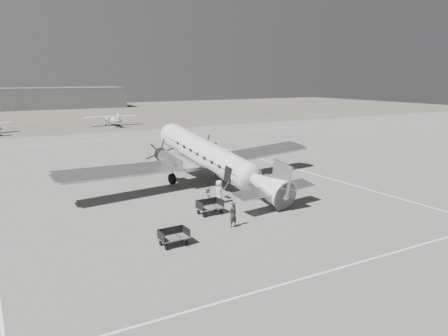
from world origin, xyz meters
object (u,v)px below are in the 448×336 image
at_px(ground_crew, 233,214).
at_px(baggage_cart_near, 210,207).
at_px(baggage_cart_far, 174,237).
at_px(dc3_airliner, 213,160).
at_px(passenger, 219,192).
at_px(ramp_agent, 208,197).
at_px(light_plane_right, 113,120).
at_px(hangar_main, 56,98).

bearing_deg(ground_crew, baggage_cart_near, -101.70).
relative_size(baggage_cart_far, ground_crew, 1.02).
distance_m(baggage_cart_far, ground_crew, 4.90).
height_order(dc3_airliner, passenger, dc3_airliner).
relative_size(dc3_airliner, ramp_agent, 16.49).
bearing_deg(ramp_agent, dc3_airliner, -22.61).
xyz_separation_m(light_plane_right, ramp_agent, (-9.46, -60.83, -0.31)).
height_order(baggage_cart_far, passenger, passenger).
distance_m(dc3_airliner, light_plane_right, 55.86).
bearing_deg(baggage_cart_near, passenger, 44.55).
bearing_deg(passenger, ground_crew, -177.41).
distance_m(light_plane_right, ground_crew, 66.33).
height_order(dc3_airliner, baggage_cart_far, dc3_airliner).
distance_m(baggage_cart_near, baggage_cart_far, 6.40).
height_order(hangar_main, passenger, hangar_main).
xyz_separation_m(dc3_airliner, passenger, (-2.01, -4.75, -1.64)).
height_order(light_plane_right, baggage_cart_near, light_plane_right).
distance_m(hangar_main, light_plane_right, 60.11).
xyz_separation_m(baggage_cart_near, ground_crew, (0.05, -3.23, 0.34)).
height_order(dc3_airliner, baggage_cart_near, dc3_airliner).
bearing_deg(baggage_cart_near, ground_crew, -91.93).
height_order(hangar_main, light_plane_right, hangar_main).
xyz_separation_m(hangar_main, baggage_cart_far, (-13.47, -126.71, -2.79)).
distance_m(hangar_main, passenger, 120.53).
relative_size(ground_crew, ramp_agent, 1.07).
xyz_separation_m(baggage_cart_near, passenger, (1.92, 2.08, 0.41)).
bearing_deg(baggage_cart_near, light_plane_right, 78.06).
height_order(dc3_airliner, ground_crew, dc3_airliner).
xyz_separation_m(baggage_cart_near, ramp_agent, (0.65, 1.49, 0.28)).
distance_m(light_plane_right, passenger, 60.80).
distance_m(light_plane_right, baggage_cart_far, 68.29).
relative_size(hangar_main, dc3_airliner, 1.54).
relative_size(dc3_airliner, ground_crew, 15.45).
height_order(baggage_cart_near, baggage_cart_far, baggage_cart_near).
relative_size(hangar_main, ground_crew, 23.79).
bearing_deg(baggage_cart_far, light_plane_right, 75.60).
relative_size(light_plane_right, passenger, 5.71).
xyz_separation_m(light_plane_right, passenger, (-8.19, -60.25, -0.18)).
bearing_deg(baggage_cart_near, ramp_agent, 63.88).
bearing_deg(dc3_airliner, ramp_agent, -129.70).
relative_size(light_plane_right, ramp_agent, 6.62).
distance_m(hangar_main, ramp_agent, 121.19).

